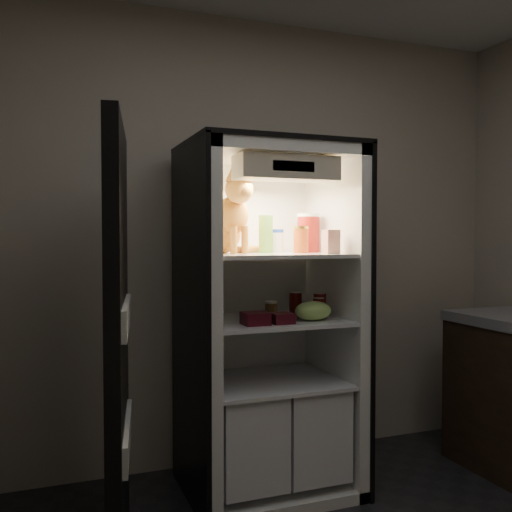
{
  "coord_description": "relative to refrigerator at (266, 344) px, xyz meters",
  "views": [
    {
      "loc": [
        -1.15,
        -1.5,
        1.38
      ],
      "look_at": [
        -0.08,
        1.32,
        1.28
      ],
      "focal_mm": 40.0,
      "sensor_mm": 36.0,
      "label": 1
    }
  ],
  "objects": [
    {
      "name": "grape_bag",
      "position": [
        0.18,
        -0.21,
        0.2
      ],
      "size": [
        0.2,
        0.15,
        0.1
      ],
      "primitive_type": "ellipsoid",
      "color": "#96C55C",
      "rests_on": "refrigerator"
    },
    {
      "name": "room_shell",
      "position": [
        0.0,
        -1.38,
        0.83
      ],
      "size": [
        3.6,
        3.6,
        3.6
      ],
      "color": "white",
      "rests_on": "floor"
    },
    {
      "name": "tabby_cat",
      "position": [
        -0.22,
        0.03,
        0.66
      ],
      "size": [
        0.4,
        0.44,
        0.44
      ],
      "rotation": [
        0.0,
        0.0,
        0.27
      ],
      "color": "#CA6119",
      "rests_on": "refrigerator"
    },
    {
      "name": "pepper_jar",
      "position": [
        0.28,
        0.04,
        0.61
      ],
      "size": [
        0.13,
        0.13,
        0.22
      ],
      "color": "#AA2416",
      "rests_on": "refrigerator"
    },
    {
      "name": "parmesan_shaker",
      "position": [
        -0.01,
        -0.01,
        0.6
      ],
      "size": [
        0.08,
        0.08,
        0.2
      ],
      "color": "#258A2F",
      "rests_on": "refrigerator"
    },
    {
      "name": "soda_can_a",
      "position": [
        0.18,
        -0.0,
        0.21
      ],
      "size": [
        0.07,
        0.07,
        0.13
      ],
      "color": "black",
      "rests_on": "refrigerator"
    },
    {
      "name": "mayo_tub",
      "position": [
        0.07,
        0.05,
        0.56
      ],
      "size": [
        0.09,
        0.09,
        0.13
      ],
      "color": "white",
      "rests_on": "refrigerator"
    },
    {
      "name": "condiment_jar",
      "position": [
        0.01,
        -0.06,
        0.19
      ],
      "size": [
        0.07,
        0.07,
        0.09
      ],
      "color": "#533517",
      "rests_on": "refrigerator"
    },
    {
      "name": "refrigerator",
      "position": [
        0.0,
        0.0,
        0.0
      ],
      "size": [
        0.9,
        0.72,
        1.88
      ],
      "color": "white",
      "rests_on": "floor"
    },
    {
      "name": "berry_box_right",
      "position": [
        -0.01,
        -0.25,
        0.18
      ],
      "size": [
        0.11,
        0.11,
        0.05
      ],
      "primitive_type": "cube",
      "color": "#4A0C18",
      "rests_on": "refrigerator"
    },
    {
      "name": "cream_carton",
      "position": [
        0.27,
        -0.24,
        0.56
      ],
      "size": [
        0.07,
        0.07,
        0.13
      ],
      "primitive_type": "cube",
      "color": "white",
      "rests_on": "refrigerator"
    },
    {
      "name": "salsa_jar",
      "position": [
        0.17,
        -0.09,
        0.57
      ],
      "size": [
        0.08,
        0.08,
        0.14
      ],
      "color": "maroon",
      "rests_on": "refrigerator"
    },
    {
      "name": "soda_can_c",
      "position": [
        0.25,
        -0.14,
        0.2
      ],
      "size": [
        0.06,
        0.06,
        0.11
      ],
      "color": "black",
      "rests_on": "refrigerator"
    },
    {
      "name": "soda_can_b",
      "position": [
        0.29,
        -0.08,
        0.21
      ],
      "size": [
        0.07,
        0.07,
        0.13
      ],
      "color": "black",
      "rests_on": "refrigerator"
    },
    {
      "name": "fridge_door",
      "position": [
        -0.85,
        -0.43,
        0.12
      ],
      "size": [
        0.21,
        0.87,
        1.85
      ],
      "rotation": [
        0.0,
        0.0,
        -0.17
      ],
      "color": "black",
      "rests_on": "floor"
    },
    {
      "name": "berry_box_left",
      "position": [
        -0.15,
        -0.24,
        0.18
      ],
      "size": [
        0.12,
        0.12,
        0.06
      ],
      "primitive_type": "cube",
      "color": "#4A0C18",
      "rests_on": "refrigerator"
    }
  ]
}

